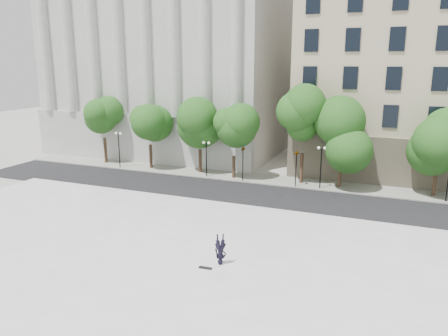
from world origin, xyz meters
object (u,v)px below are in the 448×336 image
(traffic_light_east, at_px, (297,151))
(skateboard, at_px, (205,268))
(traffic_light_west, at_px, (243,147))
(person_lying, at_px, (221,260))

(traffic_light_east, distance_m, skateboard, 20.51)
(traffic_light_west, height_order, skateboard, traffic_light_west)
(traffic_light_east, bearing_deg, traffic_light_west, 180.00)
(traffic_light_east, xyz_separation_m, skateboard, (-0.73, -20.24, -3.27))
(traffic_light_west, xyz_separation_m, person_lying, (5.47, -19.38, -2.98))
(person_lying, relative_size, skateboard, 2.41)
(traffic_light_west, bearing_deg, traffic_light_east, -0.00)
(traffic_light_west, height_order, person_lying, traffic_light_west)
(traffic_light_east, relative_size, person_lying, 2.25)
(person_lying, bearing_deg, traffic_light_east, 67.64)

